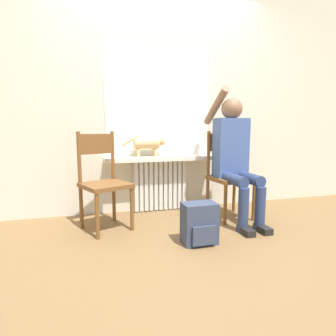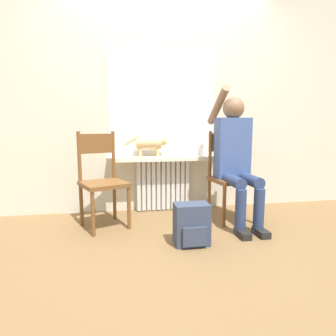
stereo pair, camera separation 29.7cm
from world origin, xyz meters
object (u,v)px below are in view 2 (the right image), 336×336
(chair_left, at_px, (102,179))
(person, at_px, (235,153))
(backpack, at_px, (192,225))
(cat, at_px, (150,144))
(chair_right, at_px, (230,175))

(chair_left, relative_size, person, 0.67)
(person, height_order, backpack, person)
(person, relative_size, cat, 2.79)
(person, bearing_deg, cat, 148.69)
(chair_left, relative_size, cat, 1.88)
(chair_right, bearing_deg, backpack, -139.93)
(chair_left, relative_size, backpack, 2.70)
(cat, relative_size, backpack, 1.44)
(chair_left, xyz_separation_m, cat, (0.52, 0.39, 0.32))
(person, distance_m, backpack, 0.94)
(chair_left, distance_m, person, 1.37)
(chair_right, bearing_deg, cat, 148.35)
(chair_right, xyz_separation_m, cat, (-0.81, 0.39, 0.32))
(chair_right, height_order, cat, chair_right)
(backpack, bearing_deg, chair_left, 141.52)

